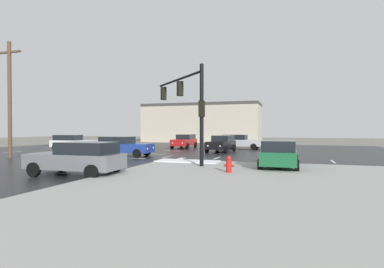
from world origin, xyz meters
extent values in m
plane|color=slate|center=(0.00, 0.00, 0.00)|extent=(120.00, 120.00, 0.00)
cube|color=#232326|center=(0.00, 0.00, 0.01)|extent=(44.00, 44.00, 0.02)
cube|color=#9E9E99|center=(12.00, -12.00, 0.07)|extent=(18.00, 18.00, 0.14)
cube|color=white|center=(5.00, -4.00, 0.17)|extent=(4.00, 1.60, 0.06)
cube|color=silver|center=(0.00, -10.00, 0.02)|extent=(2.00, 0.15, 0.01)
cube|color=silver|center=(0.00, -6.00, 0.02)|extent=(2.00, 0.15, 0.01)
cube|color=silver|center=(0.00, -2.00, 0.02)|extent=(2.00, 0.15, 0.01)
cube|color=silver|center=(0.00, 2.00, 0.02)|extent=(2.00, 0.15, 0.01)
cube|color=silver|center=(0.00, 6.00, 0.02)|extent=(2.00, 0.15, 0.01)
cube|color=silver|center=(0.00, 10.00, 0.02)|extent=(2.00, 0.15, 0.01)
cube|color=silver|center=(0.00, 14.00, 0.02)|extent=(2.00, 0.15, 0.01)
cube|color=silver|center=(0.00, 18.00, 0.02)|extent=(2.00, 0.15, 0.01)
cube|color=silver|center=(-14.00, 0.00, 0.02)|extent=(0.15, 2.00, 0.01)
cube|color=silver|center=(-10.00, 0.00, 0.02)|extent=(0.15, 2.00, 0.01)
cube|color=silver|center=(-6.00, 0.00, 0.02)|extent=(0.15, 2.00, 0.01)
cube|color=silver|center=(-2.00, 0.00, 0.02)|extent=(0.15, 2.00, 0.01)
cube|color=silver|center=(2.00, 0.00, 0.02)|extent=(0.15, 2.00, 0.01)
cube|color=silver|center=(6.00, 0.00, 0.02)|extent=(0.15, 2.00, 0.01)
cube|color=silver|center=(10.00, 0.00, 0.02)|extent=(0.15, 2.00, 0.01)
cube|color=silver|center=(14.00, 0.00, 0.02)|extent=(0.15, 2.00, 0.01)
cube|color=silver|center=(3.50, -4.00, 0.02)|extent=(0.45, 7.00, 0.01)
cylinder|color=black|center=(6.49, -6.01, 2.99)|extent=(0.22, 0.22, 5.70)
cylinder|color=black|center=(4.23, -3.70, 5.44)|extent=(4.63, 4.72, 0.14)
cube|color=black|center=(4.46, -3.93, 4.82)|extent=(0.45, 0.45, 0.95)
sphere|color=red|center=(4.34, -3.82, 5.10)|extent=(0.20, 0.20, 0.20)
cube|color=black|center=(2.42, -1.85, 4.82)|extent=(0.45, 0.45, 0.95)
sphere|color=red|center=(2.31, -1.74, 5.10)|extent=(0.20, 0.20, 0.20)
cube|color=black|center=(6.49, -6.01, 3.34)|extent=(0.28, 0.36, 0.90)
cylinder|color=red|center=(8.40, -8.00, 0.44)|extent=(0.26, 0.26, 0.60)
sphere|color=red|center=(8.40, -8.00, 0.81)|extent=(0.25, 0.25, 0.25)
cylinder|color=red|center=(8.22, -8.00, 0.47)|extent=(0.12, 0.11, 0.11)
cylinder|color=red|center=(8.58, -8.00, 0.47)|extent=(0.12, 0.11, 0.11)
cube|color=#BCB29E|center=(-3.24, 28.65, 3.06)|extent=(20.01, 8.00, 6.11)
cube|color=#3F3D3A|center=(-3.24, 28.65, 6.36)|extent=(20.01, 8.00, 0.50)
cube|color=navy|center=(-1.48, -0.70, 0.70)|extent=(4.56, 1.95, 0.70)
cube|color=black|center=(-2.15, -0.73, 1.33)|extent=(2.53, 1.74, 0.55)
cylinder|color=black|center=(0.02, 0.25, 0.35)|extent=(0.67, 0.24, 0.66)
cylinder|color=black|center=(0.08, -1.55, 0.35)|extent=(0.67, 0.24, 0.66)
cylinder|color=black|center=(-3.04, 0.14, 0.35)|extent=(0.67, 0.24, 0.66)
cylinder|color=black|center=(-2.98, -1.66, 0.35)|extent=(0.67, 0.24, 0.66)
sphere|color=white|center=(0.70, -0.05, 0.70)|extent=(0.18, 0.18, 0.18)
sphere|color=white|center=(0.74, -1.21, 0.70)|extent=(0.18, 0.18, 0.18)
cube|color=#B21919|center=(-0.36, 10.69, 0.70)|extent=(1.80, 4.50, 0.70)
cube|color=black|center=(-0.36, 11.36, 1.33)|extent=(1.66, 2.48, 0.55)
cylinder|color=black|center=(0.54, 9.16, 0.35)|extent=(0.22, 0.66, 0.66)
cylinder|color=black|center=(-1.26, 9.16, 0.35)|extent=(0.22, 0.66, 0.66)
cylinder|color=black|center=(0.54, 12.22, 0.35)|extent=(0.22, 0.66, 0.66)
cylinder|color=black|center=(-1.26, 12.22, 0.35)|extent=(0.22, 0.66, 0.66)
sphere|color=white|center=(0.22, 8.49, 0.70)|extent=(0.18, 0.18, 0.18)
sphere|color=white|center=(-0.93, 8.49, 0.70)|extent=(0.18, 0.18, 0.18)
cube|color=#B7BABF|center=(6.17, 11.20, 0.70)|extent=(4.61, 2.11, 0.70)
cube|color=black|center=(5.50, 11.25, 1.33)|extent=(2.58, 1.82, 0.55)
cylinder|color=black|center=(7.76, 11.99, 0.35)|extent=(0.67, 0.27, 0.66)
cylinder|color=black|center=(7.64, 10.19, 0.35)|extent=(0.67, 0.27, 0.66)
cylinder|color=black|center=(4.71, 12.20, 0.35)|extent=(0.67, 0.27, 0.66)
cylinder|color=black|center=(4.58, 10.41, 0.35)|extent=(0.67, 0.27, 0.66)
sphere|color=white|center=(8.41, 11.62, 0.70)|extent=(0.18, 0.18, 0.18)
sphere|color=white|center=(8.33, 10.47, 0.70)|extent=(0.18, 0.18, 0.18)
cube|color=black|center=(4.97, 6.23, 0.70)|extent=(2.17, 4.63, 0.70)
cube|color=black|center=(5.03, 6.90, 1.33)|extent=(1.86, 2.60, 0.55)
cylinder|color=black|center=(5.74, 4.63, 0.35)|extent=(0.27, 0.68, 0.66)
cylinder|color=black|center=(3.95, 4.78, 0.35)|extent=(0.27, 0.68, 0.66)
cylinder|color=black|center=(6.00, 7.68, 0.35)|extent=(0.27, 0.68, 0.66)
cylinder|color=black|center=(4.20, 7.83, 0.35)|extent=(0.27, 0.68, 0.66)
sphere|color=white|center=(5.36, 3.99, 0.70)|extent=(0.18, 0.18, 0.18)
sphere|color=white|center=(4.21, 4.09, 0.70)|extent=(0.18, 0.18, 0.18)
cube|color=#195933|center=(10.64, -4.75, 0.70)|extent=(1.85, 4.52, 0.70)
cube|color=black|center=(10.63, -5.43, 1.33)|extent=(1.69, 2.49, 0.55)
cylinder|color=black|center=(9.76, -3.21, 0.35)|extent=(0.23, 0.66, 0.66)
cylinder|color=black|center=(11.56, -3.23, 0.35)|extent=(0.23, 0.66, 0.66)
cylinder|color=black|center=(9.72, -6.27, 0.35)|extent=(0.23, 0.66, 0.66)
cylinder|color=black|center=(11.52, -6.29, 0.35)|extent=(0.23, 0.66, 0.66)
sphere|color=white|center=(10.09, -2.55, 0.70)|extent=(0.18, 0.18, 0.18)
sphere|color=white|center=(11.24, -2.56, 0.70)|extent=(0.18, 0.18, 0.18)
cube|color=white|center=(-10.29, 4.01, 0.70)|extent=(4.63, 2.17, 0.70)
cube|color=black|center=(-10.96, 3.96, 1.33)|extent=(2.60, 1.86, 0.55)
cylinder|color=black|center=(-8.84, 5.04, 0.35)|extent=(0.68, 0.27, 0.66)
cylinder|color=black|center=(-8.69, 3.24, 0.35)|extent=(0.68, 0.27, 0.66)
cylinder|color=black|center=(-11.89, 4.78, 0.35)|extent=(0.68, 0.27, 0.66)
cylinder|color=black|center=(-11.74, 2.99, 0.35)|extent=(0.68, 0.27, 0.66)
sphere|color=white|center=(-8.15, 4.77, 0.70)|extent=(0.18, 0.18, 0.18)
sphere|color=white|center=(-8.05, 3.62, 0.70)|extent=(0.18, 0.18, 0.18)
cube|color=slate|center=(1.49, -10.31, 0.70)|extent=(4.55, 1.93, 0.70)
cube|color=black|center=(2.17, -10.29, 1.33)|extent=(2.52, 1.72, 0.55)
cylinder|color=black|center=(-0.01, -11.25, 0.35)|extent=(0.67, 0.24, 0.66)
cylinder|color=black|center=(-0.06, -9.45, 0.35)|extent=(0.67, 0.24, 0.66)
cylinder|color=black|center=(3.05, -11.16, 0.35)|extent=(0.67, 0.24, 0.66)
cylinder|color=black|center=(3.00, -9.37, 0.35)|extent=(0.67, 0.24, 0.66)
sphere|color=white|center=(-0.69, -10.95, 0.70)|extent=(0.18, 0.18, 0.18)
sphere|color=white|center=(-0.72, -9.79, 0.70)|extent=(0.18, 0.18, 0.18)
cylinder|color=brown|center=(-9.09, -4.59, 4.43)|extent=(0.28, 0.28, 8.85)
cube|color=brown|center=(-9.09, -4.59, 8.05)|extent=(2.20, 0.14, 0.14)
camera|label=1|loc=(11.05, -22.07, 2.20)|focal=28.02mm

